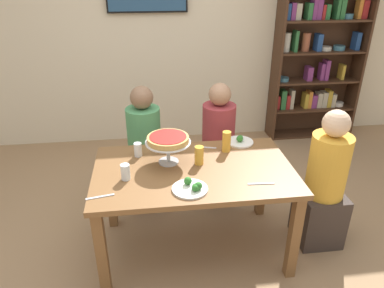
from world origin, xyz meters
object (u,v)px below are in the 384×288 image
salad_plate_near_diner (240,141)px  beer_glass_amber_short (226,141)px  salad_plate_far_diner (191,187)px  cutlery_knife_near (100,197)px  diner_far_left (145,155)px  dining_table (194,180)px  diner_far_right (218,151)px  beer_glass_amber_tall (199,155)px  cutlery_fork_far (261,184)px  deep_dish_pizza_stand (168,141)px  bookshelf (318,50)px  cutlery_fork_near (205,147)px  diner_head_east (324,189)px  water_glass_clear_far (125,172)px  water_glass_clear_near (138,150)px

salad_plate_near_diner → beer_glass_amber_short: size_ratio=1.36×
salad_plate_far_diner → cutlery_knife_near: salad_plate_far_diner is taller
beer_glass_amber_short → cutlery_knife_near: size_ratio=0.92×
beer_glass_amber_short → diner_far_left: bearing=143.6°
dining_table → diner_far_left: 0.82m
diner_far_right → beer_glass_amber_tall: size_ratio=8.18×
cutlery_knife_near → beer_glass_amber_tall: bearing=15.5°
salad_plate_near_diner → cutlery_fork_far: (-0.01, -0.63, -0.01)m
cutlery_fork_far → beer_glass_amber_short: bearing=108.6°
dining_table → deep_dish_pizza_stand: (-0.17, 0.12, 0.28)m
bookshelf → cutlery_fork_near: bookshelf is taller
salad_plate_far_diner → beer_glass_amber_tall: size_ratio=1.70×
diner_head_east → deep_dish_pizza_stand: size_ratio=3.43×
water_glass_clear_far → cutlery_fork_near: size_ratio=0.63×
diner_head_east → water_glass_clear_far: diner_head_east is taller
beer_glass_amber_tall → bookshelf: bearing=47.8°
salad_plate_far_diner → water_glass_clear_far: size_ratio=2.10×
water_glass_clear_near → water_glass_clear_far: 0.34m
salad_plate_far_diner → cutlery_knife_near: bearing=-179.0°
salad_plate_near_diner → cutlery_fork_near: 0.30m
salad_plate_far_diner → beer_glass_amber_tall: beer_glass_amber_tall is taller
diner_far_right → cutlery_fork_near: (-0.19, -0.40, 0.25)m
diner_far_right → salad_plate_far_diner: diner_far_right is taller
deep_dish_pizza_stand → beer_glass_amber_short: deep_dish_pizza_stand is taller
cutlery_fork_near → salad_plate_far_diner: bearing=88.2°
deep_dish_pizza_stand → salad_plate_near_diner: deep_dish_pizza_stand is taller
dining_table → bookshelf: bookshelf is taller
cutlery_knife_near → diner_far_left: bearing=62.9°
water_glass_clear_far → cutlery_knife_near: size_ratio=0.63×
salad_plate_near_diner → cutlery_fork_far: bearing=-91.0°
diner_far_right → dining_table: bearing=-24.4°
salad_plate_far_diner → beer_glass_amber_short: (0.34, 0.51, 0.06)m
cutlery_fork_near → diner_far_left: bearing=-23.2°
beer_glass_amber_short → cutlery_fork_far: size_ratio=0.92×
deep_dish_pizza_stand → salad_plate_far_diner: bearing=-72.6°
water_glass_clear_far → salad_plate_far_diner: bearing=-23.6°
deep_dish_pizza_stand → water_glass_clear_near: bearing=149.7°
diner_far_left → deep_dish_pizza_stand: (0.18, -0.60, 0.43)m
diner_head_east → cutlery_knife_near: bearing=8.7°
diner_far_right → salad_plate_near_diner: (0.11, -0.34, 0.26)m
salad_plate_near_diner → water_glass_clear_near: size_ratio=2.09×
diner_far_left → cutlery_fork_near: 0.68m
diner_far_left → diner_head_east: same height
salad_plate_far_diner → cutlery_fork_near: salad_plate_far_diner is taller
water_glass_clear_near → cutlery_fork_far: bearing=-31.7°
beer_glass_amber_short → cutlery_fork_far: 0.53m
diner_far_right → beer_glass_amber_tall: 0.77m
dining_table → water_glass_clear_far: bearing=-170.3°
water_glass_clear_near → diner_far_right: bearing=32.8°
bookshelf → diner_far_left: (-2.17, -1.29, -0.63)m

